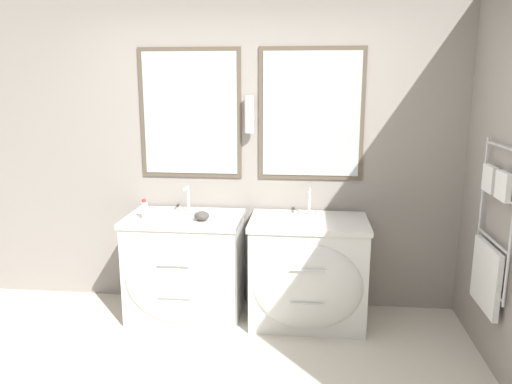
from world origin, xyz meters
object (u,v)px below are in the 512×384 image
at_px(vanity_right, 308,271).
at_px(amenity_bowl, 202,216).
at_px(vanity_left, 184,266).
at_px(toiletry_bottle, 144,210).

bearing_deg(vanity_right, amenity_bowl, -175.50).
bearing_deg(amenity_bowl, vanity_right, 4.50).
distance_m(vanity_left, amenity_bowl, 0.49).
relative_size(toiletry_bottle, amenity_bowl, 1.31).
height_order(vanity_right, toiletry_bottle, toiletry_bottle).
xyz_separation_m(vanity_left, amenity_bowl, (0.17, -0.07, 0.45)).
height_order(vanity_right, amenity_bowl, amenity_bowl).
bearing_deg(toiletry_bottle, vanity_right, 2.67).
xyz_separation_m(vanity_right, toiletry_bottle, (-1.30, -0.06, 0.49)).
bearing_deg(amenity_bowl, toiletry_bottle, 179.36).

